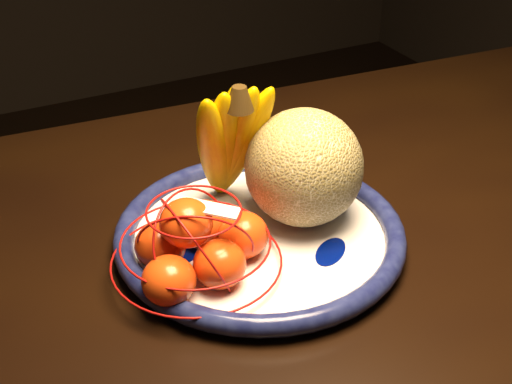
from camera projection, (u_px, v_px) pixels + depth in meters
name	position (u px, v px, depth m)	size (l,w,h in m)	color
dining_table	(234.00, 345.00, 0.85)	(1.67, 1.07, 0.80)	black
fruit_bowl	(260.00, 235.00, 0.86)	(0.35, 0.35, 0.03)	white
cantaloupe	(304.00, 167.00, 0.86)	(0.14, 0.14, 0.14)	olive
banana_bunch	(228.00, 138.00, 0.87)	(0.13, 0.12, 0.19)	#DFB703
mandarin_bag	(197.00, 245.00, 0.79)	(0.23, 0.23, 0.12)	#FE480C
price_tag	(206.00, 207.00, 0.76)	(0.07, 0.03, 0.00)	white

